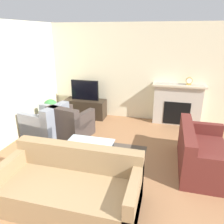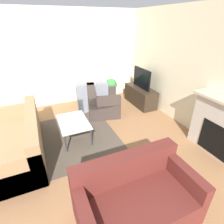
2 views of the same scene
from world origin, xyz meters
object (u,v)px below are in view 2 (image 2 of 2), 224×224
(armchair_by_window, at_px, (92,97))
(armchair_accent, at_px, (102,104))
(couch_sectional, at_px, (17,142))
(tv, at_px, (142,78))
(potted_plant, at_px, (111,87))
(couch_loveseat, at_px, (135,200))
(coffee_table, at_px, (73,123))

(armchair_by_window, relative_size, armchair_accent, 1.01)
(armchair_by_window, bearing_deg, couch_sectional, 47.81)
(couch_sectional, bearing_deg, armchair_accent, 114.43)
(tv, relative_size, armchair_by_window, 0.82)
(couch_sectional, height_order, potted_plant, couch_sectional)
(tv, height_order, armchair_accent, tv)
(armchair_by_window, bearing_deg, couch_loveseat, 91.16)
(armchair_accent, bearing_deg, tv, -70.64)
(coffee_table, bearing_deg, armchair_accent, 130.21)
(potted_plant, bearing_deg, tv, 39.73)
(armchair_by_window, relative_size, coffee_table, 1.11)
(couch_loveseat, height_order, armchair_accent, same)
(tv, height_order, potted_plant, tv)
(couch_sectional, relative_size, armchair_by_window, 2.02)
(couch_sectional, height_order, coffee_table, couch_sectional)
(couch_loveseat, height_order, armchair_by_window, same)
(armchair_by_window, xyz_separation_m, potted_plant, (-0.32, 0.78, 0.12))
(couch_loveseat, distance_m, coffee_table, 2.12)
(couch_loveseat, height_order, potted_plant, couch_loveseat)
(potted_plant, bearing_deg, couch_sectional, -56.01)
(couch_sectional, distance_m, armchair_by_window, 2.52)
(armchair_by_window, distance_m, coffee_table, 1.67)
(armchair_by_window, bearing_deg, armchair_accent, 109.91)
(couch_sectional, relative_size, potted_plant, 2.98)
(tv, distance_m, armchair_accent, 1.44)
(coffee_table, relative_size, potted_plant, 1.33)
(armchair_accent, height_order, potted_plant, armchair_accent)
(potted_plant, bearing_deg, armchair_accent, -36.48)
(armchair_accent, xyz_separation_m, potted_plant, (-0.92, 0.68, 0.11))
(armchair_accent, bearing_deg, coffee_table, 143.91)
(couch_sectional, relative_size, armchair_accent, 2.04)
(armchair_by_window, height_order, coffee_table, armchair_by_window)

